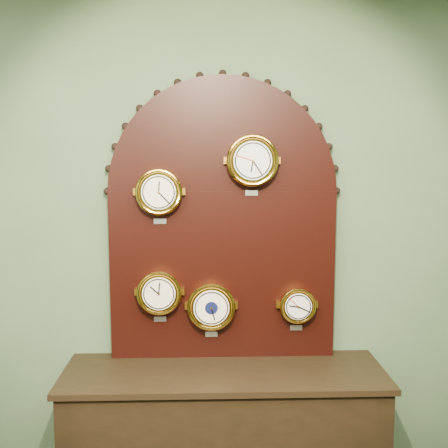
{
  "coord_description": "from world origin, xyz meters",
  "views": [
    {
      "loc": [
        -0.09,
        -0.52,
        1.94
      ],
      "look_at": [
        0.0,
        2.25,
        1.58
      ],
      "focal_mm": 45.14,
      "sensor_mm": 36.0,
      "label": 1
    }
  ],
  "objects_px": {
    "hygrometer": "(159,293)",
    "roman_clock": "(159,192)",
    "display_board": "(223,211)",
    "tide_clock": "(297,305)",
    "barometer": "(211,306)",
    "arabic_clock": "(252,161)"
  },
  "relations": [
    {
      "from": "hygrometer",
      "to": "roman_clock",
      "type": "bearing_deg",
      "value": -1.16
    },
    {
      "from": "display_board",
      "to": "tide_clock",
      "type": "distance_m",
      "value": 0.64
    },
    {
      "from": "roman_clock",
      "to": "tide_clock",
      "type": "bearing_deg",
      "value": 0.1
    },
    {
      "from": "hygrometer",
      "to": "display_board",
      "type": "bearing_deg",
      "value": 11.22
    },
    {
      "from": "hygrometer",
      "to": "barometer",
      "type": "relative_size",
      "value": 0.94
    },
    {
      "from": "barometer",
      "to": "tide_clock",
      "type": "distance_m",
      "value": 0.46
    },
    {
      "from": "display_board",
      "to": "barometer",
      "type": "relative_size",
      "value": 5.03
    },
    {
      "from": "arabic_clock",
      "to": "hygrometer",
      "type": "distance_m",
      "value": 0.84
    },
    {
      "from": "arabic_clock",
      "to": "roman_clock",
      "type": "bearing_deg",
      "value": 179.92
    },
    {
      "from": "hygrometer",
      "to": "arabic_clock",
      "type": "bearing_deg",
      "value": -0.09
    },
    {
      "from": "display_board",
      "to": "roman_clock",
      "type": "height_order",
      "value": "display_board"
    },
    {
      "from": "roman_clock",
      "to": "hygrometer",
      "type": "height_order",
      "value": "roman_clock"
    },
    {
      "from": "barometer",
      "to": "tide_clock",
      "type": "relative_size",
      "value": 1.25
    },
    {
      "from": "display_board",
      "to": "arabic_clock",
      "type": "height_order",
      "value": "display_board"
    },
    {
      "from": "display_board",
      "to": "arabic_clock",
      "type": "relative_size",
      "value": 4.83
    },
    {
      "from": "display_board",
      "to": "hygrometer",
      "type": "xyz_separation_m",
      "value": [
        -0.34,
        -0.07,
        -0.43
      ]
    },
    {
      "from": "barometer",
      "to": "tide_clock",
      "type": "xyz_separation_m",
      "value": [
        0.46,
        0.0,
        0.0
      ]
    },
    {
      "from": "display_board",
      "to": "roman_clock",
      "type": "distance_m",
      "value": 0.35
    },
    {
      "from": "barometer",
      "to": "hygrometer",
      "type": "bearing_deg",
      "value": 179.88
    },
    {
      "from": "barometer",
      "to": "display_board",
      "type": "bearing_deg",
      "value": 47.03
    },
    {
      "from": "arabic_clock",
      "to": "hygrometer",
      "type": "relative_size",
      "value": 1.11
    },
    {
      "from": "display_board",
      "to": "roman_clock",
      "type": "bearing_deg",
      "value": -168.53
    }
  ]
}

